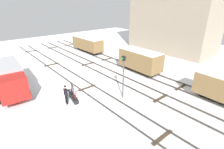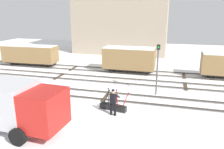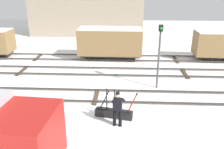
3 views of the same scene
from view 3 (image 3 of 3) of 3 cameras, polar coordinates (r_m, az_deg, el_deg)
name	(u,v)px [view 3 (image 3 of 3)]	position (r m, az deg, el deg)	size (l,w,h in m)	color
ground_plane	(96,97)	(13.33, -3.87, -5.51)	(60.00, 60.00, 0.00)	white
track_main_line	(96,95)	(13.28, -3.88, -5.09)	(44.00, 1.94, 0.18)	#38332D
track_siding_near	(102,71)	(16.87, -2.38, 0.80)	(44.00, 1.94, 0.18)	#38332D
track_siding_far	(106,58)	(20.04, -1.53, 4.13)	(44.00, 1.94, 0.18)	#38332D
switch_lever_frame	(114,112)	(11.33, 0.48, -9.13)	(2.00, 0.71, 1.45)	black
rail_worker	(118,107)	(10.37, 1.37, -7.78)	(0.62, 0.73, 1.70)	black
signal_post	(159,51)	(13.96, 11.38, 5.69)	(0.24, 0.32, 3.83)	#4C4C4C
freight_car_far_end	(110,42)	(19.66, -0.44, 7.94)	(5.23, 2.25, 2.61)	#2D2B28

